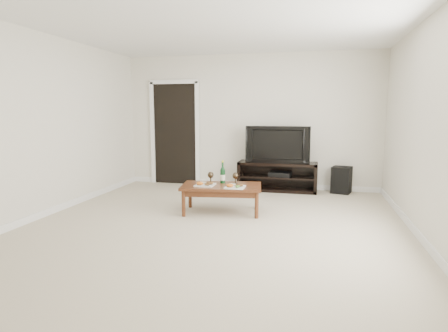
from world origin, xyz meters
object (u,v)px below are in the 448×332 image
(subwoofer, at_px, (341,180))
(coffee_table, at_px, (222,199))
(television, at_px, (278,144))
(media_console, at_px, (277,176))

(subwoofer, distance_m, coffee_table, 2.60)
(television, bearing_deg, subwoofer, 2.88)
(television, distance_m, subwoofer, 1.34)
(television, relative_size, subwoofer, 2.42)
(coffee_table, bearing_deg, television, 69.41)
(media_console, height_order, television, television)
(subwoofer, xyz_separation_m, coffee_table, (-1.83, -1.84, -0.03))
(media_console, relative_size, coffee_table, 1.27)
(media_console, xyz_separation_m, subwoofer, (1.18, 0.08, -0.03))
(television, bearing_deg, media_console, 0.00)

